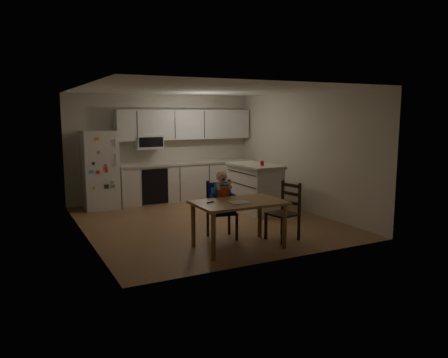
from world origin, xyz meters
name	(u,v)px	position (x,y,z in m)	size (l,w,h in m)	color
room	(196,155)	(0.00, 0.48, 1.25)	(4.52, 5.01, 2.51)	olive
refrigerator	(100,170)	(-1.55, 2.15, 0.85)	(0.72, 0.70, 1.70)	silver
kitchen_run	(186,163)	(0.50, 2.24, 0.88)	(3.37, 0.62, 2.15)	silver
kitchen_island	(254,187)	(1.32, 0.40, 0.51)	(0.71, 1.36, 1.00)	silver
red_cup	(262,163)	(1.31, 0.10, 1.05)	(0.08, 0.08, 0.10)	red
dining_table	(239,208)	(-0.24, -1.73, 0.63)	(1.37, 0.88, 0.73)	olive
napkin	(239,202)	(-0.29, -1.82, 0.74)	(0.29, 0.25, 0.01)	#ADADB2
toddler_spoon	(210,202)	(-0.68, -1.63, 0.74)	(0.02, 0.02, 0.12)	#0D1AAE
chair_booster	(221,198)	(-0.23, -1.11, 0.68)	(0.48, 0.48, 1.12)	black
chair_side	(287,207)	(0.70, -1.66, 0.54)	(0.49, 0.49, 0.95)	black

